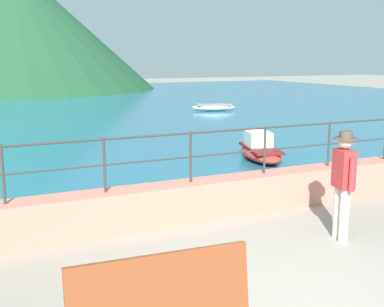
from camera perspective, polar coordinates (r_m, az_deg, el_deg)
The scene contains 8 objects.
ground_plane at distance 6.23m, azimuth 12.92°, elevation -16.30°, with size 120.00×120.00×0.00m, color gray.
promenade_wall at distance 8.65m, azimuth -0.16°, elevation -5.61°, with size 20.00×0.56×0.70m, color tan.
railing at distance 8.42m, azimuth -0.16°, elevation 0.69°, with size 18.44×0.04×0.90m.
lake_water at distance 30.47m, azimuth -18.55°, elevation 5.30°, with size 64.00×44.32×0.06m, color #236B89.
hill_main at distance 47.38m, azimuth -20.60°, elevation 14.04°, with size 25.59×25.59×11.57m, color #1E4C2D.
person_walking at distance 7.91m, azimuth 17.33°, elevation -3.02°, with size 0.38×0.56×1.75m.
boat_1 at distance 13.60m, azimuth 8.02°, elevation 0.39°, with size 1.49×2.46×0.76m.
boat_4 at distance 26.13m, azimuth 2.54°, elevation 5.47°, with size 2.47×1.60×0.36m.
Camera 1 is at (-3.50, -4.30, 2.85)m, focal length 45.39 mm.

